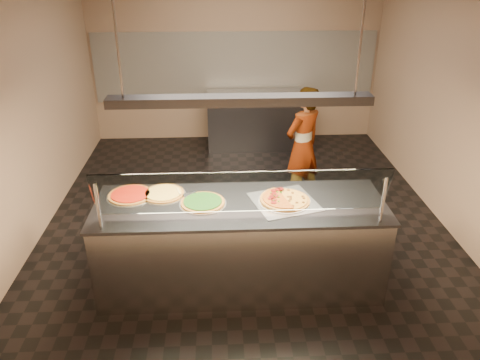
{
  "coord_description": "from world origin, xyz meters",
  "views": [
    {
      "loc": [
        -0.32,
        -5.23,
        3.1
      ],
      "look_at": [
        -0.11,
        -0.96,
        1.02
      ],
      "focal_mm": 35.0,
      "sensor_mm": 36.0,
      "label": 1
    }
  ],
  "objects_px": {
    "pizza_tomato": "(131,195)",
    "heat_lamp_housing": "(240,100)",
    "worker": "(303,146)",
    "serving_counter": "(240,244)",
    "pizza_spinach": "(203,202)",
    "prep_table": "(256,120)",
    "perforated_tray": "(285,201)",
    "half_pizza_pepperoni": "(273,199)",
    "half_pizza_sausage": "(297,199)",
    "pizza_cheese": "(163,193)",
    "sneeze_guard": "(242,193)",
    "pizza_spatula": "(184,193)"
  },
  "relations": [
    {
      "from": "perforated_tray",
      "to": "heat_lamp_housing",
      "type": "bearing_deg",
      "value": -178.09
    },
    {
      "from": "half_pizza_pepperoni",
      "to": "half_pizza_sausage",
      "type": "height_order",
      "value": "half_pizza_pepperoni"
    },
    {
      "from": "perforated_tray",
      "to": "half_pizza_pepperoni",
      "type": "distance_m",
      "value": 0.12
    },
    {
      "from": "sneeze_guard",
      "to": "pizza_spinach",
      "type": "height_order",
      "value": "sneeze_guard"
    },
    {
      "from": "heat_lamp_housing",
      "to": "pizza_spinach",
      "type": "bearing_deg",
      "value": 177.01
    },
    {
      "from": "sneeze_guard",
      "to": "perforated_tray",
      "type": "relative_size",
      "value": 3.59
    },
    {
      "from": "half_pizza_pepperoni",
      "to": "pizza_cheese",
      "type": "xyz_separation_m",
      "value": [
        -1.07,
        0.21,
        -0.02
      ]
    },
    {
      "from": "serving_counter",
      "to": "half_pizza_pepperoni",
      "type": "xyz_separation_m",
      "value": [
        0.31,
        0.02,
        0.5
      ]
    },
    {
      "from": "sneeze_guard",
      "to": "worker",
      "type": "relative_size",
      "value": 1.61
    },
    {
      "from": "pizza_tomato",
      "to": "heat_lamp_housing",
      "type": "bearing_deg",
      "value": -11.14
    },
    {
      "from": "pizza_tomato",
      "to": "worker",
      "type": "relative_size",
      "value": 0.29
    },
    {
      "from": "pizza_spinach",
      "to": "pizza_spatula",
      "type": "relative_size",
      "value": 1.95
    },
    {
      "from": "pizza_tomato",
      "to": "prep_table",
      "type": "bearing_deg",
      "value": 67.05
    },
    {
      "from": "half_pizza_sausage",
      "to": "pizza_spatula",
      "type": "height_order",
      "value": "half_pizza_sausage"
    },
    {
      "from": "perforated_tray",
      "to": "heat_lamp_housing",
      "type": "distance_m",
      "value": 1.1
    },
    {
      "from": "serving_counter",
      "to": "half_pizza_pepperoni",
      "type": "distance_m",
      "value": 0.59
    },
    {
      "from": "half_pizza_pepperoni",
      "to": "pizza_cheese",
      "type": "distance_m",
      "value": 1.09
    },
    {
      "from": "half_pizza_sausage",
      "to": "pizza_spinach",
      "type": "xyz_separation_m",
      "value": [
        -0.91,
        0.01,
        -0.01
      ]
    },
    {
      "from": "pizza_spatula",
      "to": "pizza_tomato",
      "type": "bearing_deg",
      "value": 177.86
    },
    {
      "from": "serving_counter",
      "to": "half_pizza_pepperoni",
      "type": "height_order",
      "value": "half_pizza_pepperoni"
    },
    {
      "from": "perforated_tray",
      "to": "half_pizza_sausage",
      "type": "height_order",
      "value": "half_pizza_sausage"
    },
    {
      "from": "serving_counter",
      "to": "perforated_tray",
      "type": "xyz_separation_m",
      "value": [
        0.43,
        0.01,
        0.47
      ]
    },
    {
      "from": "perforated_tray",
      "to": "heat_lamp_housing",
      "type": "height_order",
      "value": "heat_lamp_housing"
    },
    {
      "from": "worker",
      "to": "serving_counter",
      "type": "bearing_deg",
      "value": 25.52
    },
    {
      "from": "heat_lamp_housing",
      "to": "perforated_tray",
      "type": "bearing_deg",
      "value": 1.91
    },
    {
      "from": "sneeze_guard",
      "to": "half_pizza_sausage",
      "type": "distance_m",
      "value": 0.71
    },
    {
      "from": "pizza_cheese",
      "to": "pizza_spatula",
      "type": "height_order",
      "value": "pizza_spatula"
    },
    {
      "from": "sneeze_guard",
      "to": "perforated_tray",
      "type": "bearing_deg",
      "value": 39.74
    },
    {
      "from": "pizza_spinach",
      "to": "pizza_cheese",
      "type": "relative_size",
      "value": 1.03
    },
    {
      "from": "sneeze_guard",
      "to": "worker",
      "type": "height_order",
      "value": "worker"
    },
    {
      "from": "pizza_cheese",
      "to": "pizza_tomato",
      "type": "height_order",
      "value": "same"
    },
    {
      "from": "worker",
      "to": "heat_lamp_housing",
      "type": "xyz_separation_m",
      "value": [
        -0.91,
        -1.77,
        1.15
      ]
    },
    {
      "from": "serving_counter",
      "to": "pizza_spinach",
      "type": "relative_size",
      "value": 6.19
    },
    {
      "from": "pizza_spinach",
      "to": "prep_table",
      "type": "distance_m",
      "value": 3.94
    },
    {
      "from": "pizza_tomato",
      "to": "pizza_spatula",
      "type": "relative_size",
      "value": 2.01
    },
    {
      "from": "perforated_tray",
      "to": "pizza_tomato",
      "type": "xyz_separation_m",
      "value": [
        -1.51,
        0.2,
        0.01
      ]
    },
    {
      "from": "pizza_tomato",
      "to": "heat_lamp_housing",
      "type": "height_order",
      "value": "heat_lamp_housing"
    },
    {
      "from": "pizza_spinach",
      "to": "half_pizza_pepperoni",
      "type": "bearing_deg",
      "value": -0.22
    },
    {
      "from": "serving_counter",
      "to": "half_pizza_sausage",
      "type": "distance_m",
      "value": 0.73
    },
    {
      "from": "sneeze_guard",
      "to": "prep_table",
      "type": "bearing_deg",
      "value": 83.74
    },
    {
      "from": "worker",
      "to": "sneeze_guard",
      "type": "bearing_deg",
      "value": 29.45
    },
    {
      "from": "half_pizza_pepperoni",
      "to": "pizza_spatula",
      "type": "height_order",
      "value": "half_pizza_pepperoni"
    },
    {
      "from": "sneeze_guard",
      "to": "prep_table",
      "type": "relative_size",
      "value": 1.51
    },
    {
      "from": "prep_table",
      "to": "worker",
      "type": "distance_m",
      "value": 2.15
    },
    {
      "from": "prep_table",
      "to": "heat_lamp_housing",
      "type": "xyz_separation_m",
      "value": [
        -0.46,
        -3.84,
        1.48
      ]
    },
    {
      "from": "pizza_cheese",
      "to": "heat_lamp_housing",
      "type": "xyz_separation_m",
      "value": [
        0.76,
        -0.22,
        1.01
      ]
    },
    {
      "from": "perforated_tray",
      "to": "prep_table",
      "type": "relative_size",
      "value": 0.42
    },
    {
      "from": "perforated_tray",
      "to": "sneeze_guard",
      "type": "bearing_deg",
      "value": -140.26
    },
    {
      "from": "sneeze_guard",
      "to": "worker",
      "type": "bearing_deg",
      "value": 66.58
    },
    {
      "from": "pizza_tomato",
      "to": "half_pizza_pepperoni",
      "type": "bearing_deg",
      "value": -8.02
    }
  ]
}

